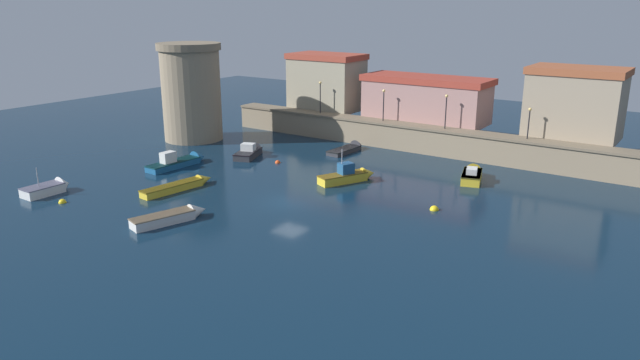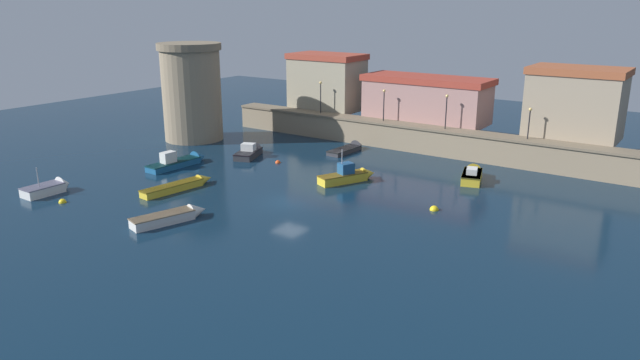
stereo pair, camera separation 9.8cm
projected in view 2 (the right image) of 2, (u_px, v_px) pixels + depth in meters
name	position (u px, v px, depth m)	size (l,w,h in m)	color
ground_plane	(290.00, 202.00, 48.84)	(125.24, 125.24, 0.00)	#0C2338
quay_wall	(410.00, 137.00, 65.73)	(47.76, 2.57, 2.88)	gray
old_town_backdrop	(435.00, 94.00, 66.95)	(38.81, 5.96, 7.09)	gray
fortress_tower	(192.00, 92.00, 69.60)	(7.39, 7.39, 11.32)	gray
quay_lamp_0	(321.00, 92.00, 71.21)	(0.32, 0.32, 3.84)	black
quay_lamp_1	(384.00, 100.00, 66.53)	(0.32, 0.32, 3.58)	black
quay_lamp_2	(446.00, 106.00, 62.43)	(0.32, 0.32, 3.65)	black
quay_lamp_3	(530.00, 118.00, 57.78)	(0.32, 0.32, 3.10)	black
moored_boat_0	(173.00, 216.00, 44.52)	(2.97, 6.10, 1.31)	silver
moored_boat_1	(251.00, 151.00, 63.61)	(3.50, 5.47, 1.98)	#333338
moored_boat_2	(350.00, 148.00, 65.67)	(1.79, 5.85, 1.48)	#333338
moored_boat_3	(472.00, 174.00, 54.99)	(2.97, 5.22, 1.73)	gold
moored_boat_4	(350.00, 175.00, 54.38)	(3.72, 5.90, 3.41)	gold
moored_boat_5	(181.00, 185.00, 52.18)	(2.02, 7.30, 1.14)	gold
moored_boat_6	(181.00, 161.00, 59.67)	(1.87, 7.12, 2.17)	#195689
moored_boat_7	(50.00, 188.00, 51.12)	(1.74, 4.17, 2.86)	white
mooring_buoy_0	(434.00, 210.00, 47.00)	(0.71, 0.71, 0.71)	yellow
mooring_buoy_1	(278.00, 163.00, 60.74)	(0.55, 0.55, 0.55)	#EA4C19
mooring_buoy_2	(63.00, 203.00, 48.75)	(0.62, 0.62, 0.62)	yellow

